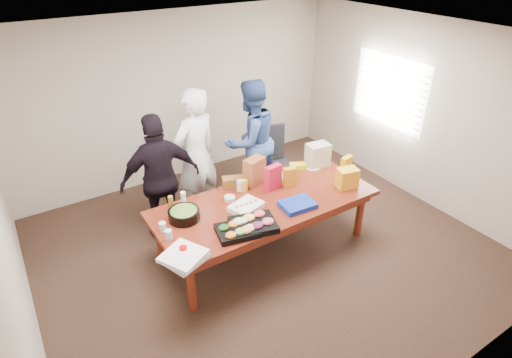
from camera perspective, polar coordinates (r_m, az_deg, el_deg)
floor at (r=5.65m, az=1.16°, el=-9.47°), size 5.50×5.00×0.02m
ceiling at (r=4.44m, az=1.54°, el=18.65°), size 5.50×5.00×0.02m
wall_back at (r=6.95m, az=-10.43°, el=10.83°), size 5.50×0.04×2.70m
wall_front at (r=3.50m, az=25.44°, el=-13.47°), size 5.50×0.04×2.70m
wall_left at (r=4.26m, az=-31.40°, el=-6.76°), size 0.04×5.00×2.70m
wall_right at (r=6.71m, az=21.48°, el=8.50°), size 0.04×5.00×2.70m
window_panel at (r=6.98m, az=17.70°, el=11.30°), size 0.03×1.40×1.10m
window_blinds at (r=6.95m, az=17.48°, el=11.26°), size 0.04×1.36×1.00m
conference_table at (r=5.42m, az=1.20°, el=-6.33°), size 2.80×1.20×0.75m
office_chair at (r=6.50m, az=2.94°, el=2.03°), size 0.66×0.66×1.07m
person_center at (r=5.81m, az=-8.21°, el=3.04°), size 0.81×0.64×1.95m
person_right at (r=6.30m, az=-0.73°, el=5.23°), size 1.01×0.84×1.88m
person_left at (r=5.51m, az=-12.88°, el=-0.01°), size 1.08×0.51×1.79m
veggie_tray at (r=4.65m, az=-2.60°, el=-7.11°), size 0.51×0.44×0.07m
fruit_tray at (r=4.72m, az=-0.38°, el=-6.31°), size 0.59×0.51×0.08m
sheet_cake at (r=5.03m, az=-1.33°, el=-3.80°), size 0.45×0.39×0.07m
salad_bowl at (r=4.92m, az=-9.82°, el=-4.85°), size 0.46×0.46×0.12m
chip_bag_blue at (r=5.10m, az=5.70°, el=-3.49°), size 0.43×0.34×0.06m
chip_bag_red at (r=5.37m, az=2.35°, el=0.22°), size 0.24×0.13×0.34m
chip_bag_yellow at (r=5.83m, az=12.21°, el=1.77°), size 0.20×0.12×0.28m
chip_bag_orange at (r=5.46m, az=4.62°, el=0.25°), size 0.18×0.12×0.26m
mayo_jar at (r=5.38m, az=-2.18°, el=-0.91°), size 0.10×0.10×0.14m
mustard_bottle at (r=5.33m, az=-1.51°, el=-0.99°), size 0.06×0.06×0.18m
dressing_bottle at (r=5.09m, az=-11.55°, el=-3.24°), size 0.07×0.07×0.19m
ranch_bottle at (r=5.14m, az=-9.89°, el=-2.68°), size 0.08×0.08×0.19m
banana_bunch at (r=5.93m, az=5.74°, el=1.75°), size 0.26×0.22×0.08m
bread_loaf at (r=5.47m, az=-2.87°, el=-0.37°), size 0.36×0.25×0.13m
kraft_bag at (r=5.47m, az=-0.21°, el=1.06°), size 0.32×0.24×0.37m
red_cup at (r=4.41m, az=-9.89°, el=-9.69°), size 0.10×0.10×0.11m
clear_cup_a at (r=4.65m, az=-11.88°, el=-7.45°), size 0.10×0.10×0.11m
clear_cup_b at (r=4.78m, az=-12.64°, el=-6.39°), size 0.10×0.10×0.11m
pizza_box_lower at (r=4.38m, az=-9.82°, el=-10.54°), size 0.50×0.50×0.04m
pizza_box_upper at (r=4.33m, az=-9.90°, el=-10.30°), size 0.53×0.53×0.04m
plate_a at (r=6.00m, az=7.70°, el=1.63°), size 0.26×0.26×0.01m
plate_b at (r=5.73m, az=3.26°, el=0.41°), size 0.26×0.26×0.01m
dip_bowl_a at (r=5.58m, az=2.31°, el=-0.20°), size 0.14×0.14×0.06m
dip_bowl_b at (r=5.21m, az=-3.63°, el=-2.67°), size 0.15×0.15×0.05m
grocery_bag_white at (r=5.99m, az=8.43°, el=3.27°), size 0.34×0.26×0.33m
grocery_bag_yellow at (r=5.55m, az=12.35°, el=0.14°), size 0.30×0.24×0.26m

